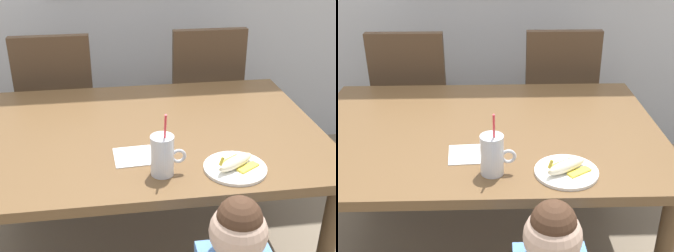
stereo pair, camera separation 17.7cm
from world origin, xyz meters
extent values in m
plane|color=#7A6B56|center=(0.00, 0.00, 0.00)|extent=(24.00, 24.00, 0.00)
cube|color=brown|center=(0.00, 0.00, 0.68)|extent=(1.52, 1.04, 0.04)
cylinder|color=brown|center=(-0.68, 0.44, 0.33)|extent=(0.07, 0.07, 0.66)
cylinder|color=brown|center=(0.68, 0.44, 0.33)|extent=(0.07, 0.07, 0.66)
cube|color=#4C3826|center=(-0.44, 0.83, 0.45)|extent=(0.44, 0.44, 0.06)
cube|color=#4C3826|center=(-0.44, 0.63, 0.72)|extent=(0.42, 0.05, 0.48)
cylinder|color=black|center=(-0.25, 1.02, 0.21)|extent=(0.04, 0.04, 0.42)
cylinder|color=black|center=(-0.63, 1.02, 0.21)|extent=(0.04, 0.04, 0.42)
cylinder|color=black|center=(-0.25, 0.64, 0.21)|extent=(0.04, 0.04, 0.42)
cylinder|color=black|center=(-0.63, 0.64, 0.21)|extent=(0.04, 0.04, 0.42)
cube|color=#4C3826|center=(0.44, 0.85, 0.45)|extent=(0.44, 0.44, 0.06)
cube|color=#4C3826|center=(0.44, 0.65, 0.72)|extent=(0.42, 0.05, 0.48)
cylinder|color=black|center=(0.63, 1.04, 0.21)|extent=(0.04, 0.04, 0.42)
cylinder|color=black|center=(0.25, 1.04, 0.21)|extent=(0.04, 0.04, 0.42)
cylinder|color=black|center=(0.63, 0.66, 0.21)|extent=(0.04, 0.04, 0.42)
cylinder|color=black|center=(0.25, 0.66, 0.21)|extent=(0.04, 0.04, 0.42)
sphere|color=beige|center=(0.20, -0.74, 0.72)|extent=(0.17, 0.17, 0.17)
sphere|color=#472D1E|center=(0.20, -0.74, 0.77)|extent=(0.13, 0.13, 0.13)
cylinder|color=silver|center=(0.04, -0.36, 0.78)|extent=(0.08, 0.08, 0.15)
cylinder|color=beige|center=(0.04, -0.36, 0.75)|extent=(0.07, 0.07, 0.08)
torus|color=silver|center=(0.09, -0.36, 0.77)|extent=(0.06, 0.01, 0.06)
cylinder|color=#E5333F|center=(0.04, -0.37, 0.84)|extent=(0.01, 0.07, 0.21)
cylinder|color=white|center=(0.30, -0.37, 0.71)|extent=(0.23, 0.23, 0.01)
ellipsoid|color=#F4EAC6|center=(0.30, -0.38, 0.73)|extent=(0.17, 0.13, 0.04)
cube|color=yellow|center=(0.34, -0.39, 0.72)|extent=(0.09, 0.08, 0.01)
cube|color=yellow|center=(0.30, -0.33, 0.72)|extent=(0.09, 0.08, 0.01)
cylinder|color=yellow|center=(0.24, -0.42, 0.77)|extent=(0.03, 0.02, 0.03)
cube|color=white|center=(-0.06, -0.23, 0.70)|extent=(0.16, 0.16, 0.00)
camera|label=1|loc=(-0.13, -1.67, 1.55)|focal=46.52mm
camera|label=2|loc=(0.04, -1.69, 1.55)|focal=46.52mm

